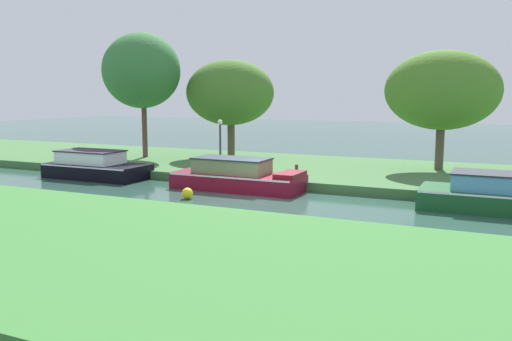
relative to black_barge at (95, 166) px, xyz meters
name	(u,v)px	position (x,y,z in m)	size (l,w,h in m)	color
ground_plane	(260,197)	(9.55, -1.20, -0.57)	(120.00, 120.00, 0.00)	#2F5247
riverbank_far	(316,170)	(9.55, 5.80, -0.37)	(72.00, 10.00, 0.40)	#426F3C
riverbank_near	(114,250)	(9.55, -10.20, -0.37)	(72.00, 10.00, 0.40)	#3A7835
black_barge	(95,166)	(0.00, 0.00, 0.00)	(5.22, 2.34, 1.37)	black
forest_narrowboat	(504,195)	(18.54, 0.00, 0.03)	(5.51, 2.28, 1.39)	#184E25
maroon_cruiser	(237,177)	(7.92, 0.00, 0.01)	(5.80, 2.09, 1.39)	maroon
willow_tree_left	(141,71)	(-1.08, 5.39, 4.91)	(4.74, 4.11, 7.27)	brown
willow_tree_centre	(229,93)	(3.58, 7.54, 3.63)	(5.49, 3.58, 5.73)	brown
willow_tree_right	(442,91)	(15.50, 7.04, 3.74)	(5.52, 3.48, 5.85)	brown
lamp_post	(220,138)	(5.75, 2.43, 1.44)	(0.24, 0.24, 2.51)	#333338
mooring_post_near	(296,172)	(10.16, 1.38, 0.17)	(0.14, 0.14, 0.67)	#423525
channel_buoy	(187,193)	(7.08, -2.74, -0.34)	(0.45, 0.45, 0.45)	yellow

